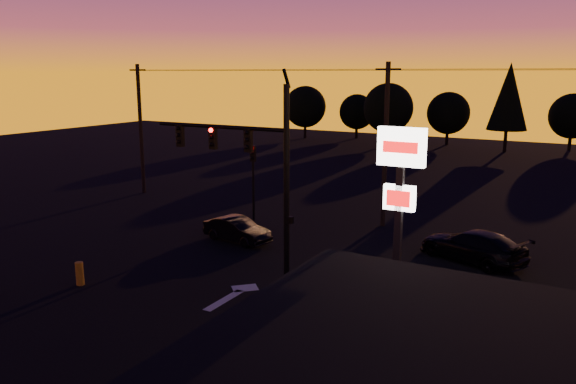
{
  "coord_description": "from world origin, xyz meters",
  "views": [
    {
      "loc": [
        12.42,
        -15.09,
        8.43
      ],
      "look_at": [
        1.0,
        5.0,
        3.5
      ],
      "focal_mm": 35.0,
      "sensor_mm": 36.0,
      "label": 1
    }
  ],
  "objects_px": {
    "car_right": "(472,246)",
    "pylon_sign": "(400,188)",
    "bollard": "(80,274)",
    "suv_parked": "(370,373)",
    "traffic_signal_mast": "(253,159)",
    "car_mid": "(237,230)",
    "secondary_signal": "(253,172)"
  },
  "relations": [
    {
      "from": "bollard",
      "to": "suv_parked",
      "type": "xyz_separation_m",
      "value": [
        13.23,
        -1.87,
        0.29
      ]
    },
    {
      "from": "traffic_signal_mast",
      "to": "pylon_sign",
      "type": "bearing_deg",
      "value": -19.36
    },
    {
      "from": "car_mid",
      "to": "suv_parked",
      "type": "height_order",
      "value": "suv_parked"
    },
    {
      "from": "car_mid",
      "to": "pylon_sign",
      "type": "bearing_deg",
      "value": -111.02
    },
    {
      "from": "pylon_sign",
      "to": "bollard",
      "type": "distance_m",
      "value": 13.44
    },
    {
      "from": "traffic_signal_mast",
      "to": "car_right",
      "type": "xyz_separation_m",
      "value": [
        7.75,
        6.3,
        -4.21
      ]
    },
    {
      "from": "secondary_signal",
      "to": "bollard",
      "type": "relative_size",
      "value": 4.55
    },
    {
      "from": "traffic_signal_mast",
      "to": "suv_parked",
      "type": "xyz_separation_m",
      "value": [
        7.81,
        -6.45,
        -4.17
      ]
    },
    {
      "from": "secondary_signal",
      "to": "car_mid",
      "type": "height_order",
      "value": "secondary_signal"
    },
    {
      "from": "pylon_sign",
      "to": "car_right",
      "type": "relative_size",
      "value": 1.36
    },
    {
      "from": "secondary_signal",
      "to": "pylon_sign",
      "type": "distance_m",
      "value": 15.75
    },
    {
      "from": "traffic_signal_mast",
      "to": "bollard",
      "type": "relative_size",
      "value": 8.97
    },
    {
      "from": "bollard",
      "to": "car_right",
      "type": "xyz_separation_m",
      "value": [
        13.16,
        10.88,
        0.24
      ]
    },
    {
      "from": "secondary_signal",
      "to": "car_right",
      "type": "relative_size",
      "value": 0.87
    },
    {
      "from": "traffic_signal_mast",
      "to": "pylon_sign",
      "type": "xyz_separation_m",
      "value": [
        7.1,
        -2.49,
        -0.02
      ]
    },
    {
      "from": "traffic_signal_mast",
      "to": "secondary_signal",
      "type": "bearing_deg",
      "value": 123.19
    },
    {
      "from": "pylon_sign",
      "to": "traffic_signal_mast",
      "type": "bearing_deg",
      "value": 160.64
    },
    {
      "from": "pylon_sign",
      "to": "bollard",
      "type": "bearing_deg",
      "value": -170.53
    },
    {
      "from": "car_mid",
      "to": "suv_parked",
      "type": "relative_size",
      "value": 0.68
    },
    {
      "from": "car_mid",
      "to": "car_right",
      "type": "distance_m",
      "value": 11.4
    },
    {
      "from": "secondary_signal",
      "to": "suv_parked",
      "type": "relative_size",
      "value": 0.79
    },
    {
      "from": "bollard",
      "to": "car_mid",
      "type": "height_order",
      "value": "car_mid"
    },
    {
      "from": "traffic_signal_mast",
      "to": "car_right",
      "type": "bearing_deg",
      "value": 39.11
    },
    {
      "from": "bollard",
      "to": "car_mid",
      "type": "bearing_deg",
      "value": 75.43
    },
    {
      "from": "bollard",
      "to": "car_right",
      "type": "distance_m",
      "value": 17.08
    },
    {
      "from": "traffic_signal_mast",
      "to": "bollard",
      "type": "xyz_separation_m",
      "value": [
        -5.42,
        -4.58,
        -4.46
      ]
    },
    {
      "from": "car_right",
      "to": "pylon_sign",
      "type": "bearing_deg",
      "value": 18.05
    },
    {
      "from": "secondary_signal",
      "to": "suv_parked",
      "type": "bearing_deg",
      "value": -47.63
    },
    {
      "from": "secondary_signal",
      "to": "suv_parked",
      "type": "distance_m",
      "value": 18.98
    },
    {
      "from": "suv_parked",
      "to": "secondary_signal",
      "type": "bearing_deg",
      "value": 120.23
    },
    {
      "from": "traffic_signal_mast",
      "to": "car_mid",
      "type": "bearing_deg",
      "value": 133.19
    },
    {
      "from": "pylon_sign",
      "to": "suv_parked",
      "type": "xyz_separation_m",
      "value": [
        0.71,
        -3.95,
        -4.15
      ]
    }
  ]
}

